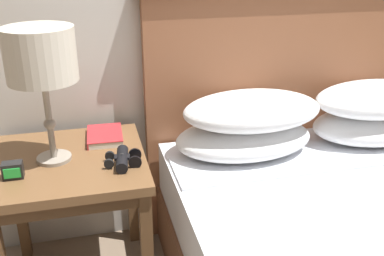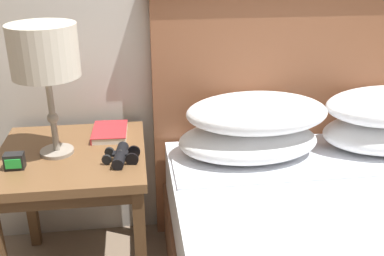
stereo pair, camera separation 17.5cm
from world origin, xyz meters
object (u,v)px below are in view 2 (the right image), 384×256
object	(u,v)px
book_on_nightstand	(109,132)
binoculars_pair	(121,155)
alarm_clock	(14,161)
nightstand	(73,170)
table_lamp	(44,54)

from	to	relation	value
book_on_nightstand	binoculars_pair	size ratio (longest dim) A/B	1.26
alarm_clock	book_on_nightstand	bearing A→B (deg)	37.97
nightstand	book_on_nightstand	world-z (taller)	book_on_nightstand
book_on_nightstand	binoculars_pair	xyz separation A→B (m)	(0.05, -0.25, 0.01)
nightstand	book_on_nightstand	bearing A→B (deg)	45.97
table_lamp	binoculars_pair	xyz separation A→B (m)	(0.25, -0.10, -0.37)
table_lamp	nightstand	bearing A→B (deg)	-3.02
nightstand	alarm_clock	world-z (taller)	alarm_clock
binoculars_pair	alarm_clock	xyz separation A→B (m)	(-0.39, -0.01, 0.01)
book_on_nightstand	alarm_clock	xyz separation A→B (m)	(-0.33, -0.26, 0.02)
nightstand	binoculars_pair	world-z (taller)	binoculars_pair
book_on_nightstand	alarm_clock	size ratio (longest dim) A/B	2.94
binoculars_pair	alarm_clock	world-z (taller)	alarm_clock
book_on_nightstand	binoculars_pair	bearing A→B (deg)	-77.90
table_lamp	alarm_clock	xyz separation A→B (m)	(-0.13, -0.11, -0.37)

